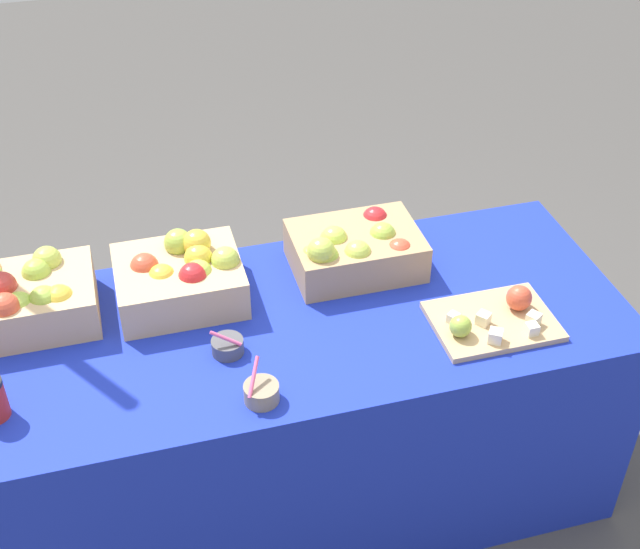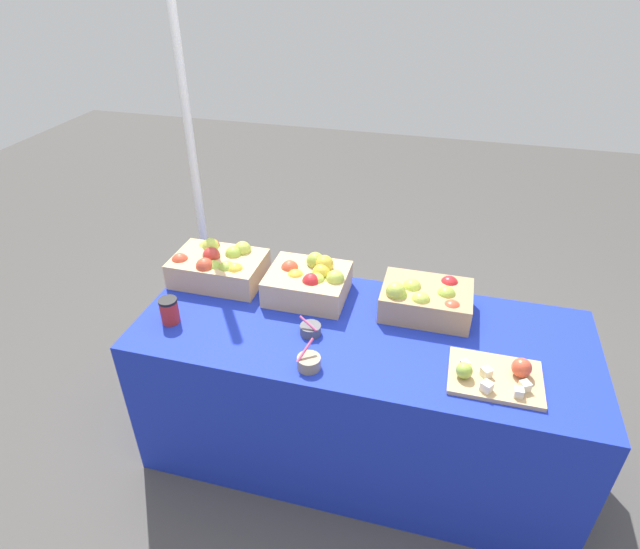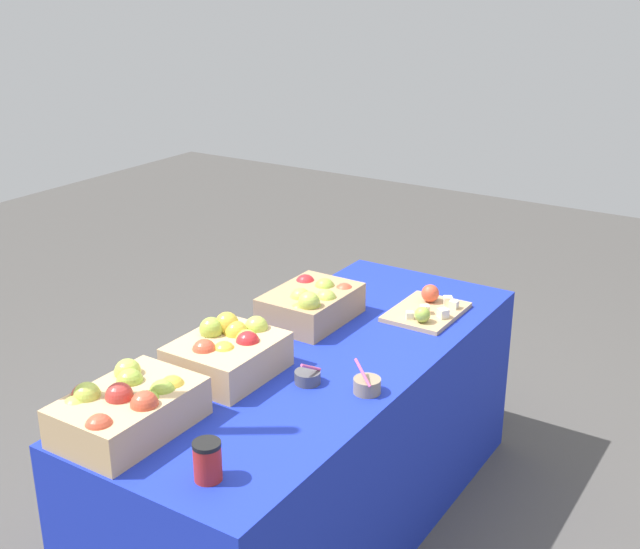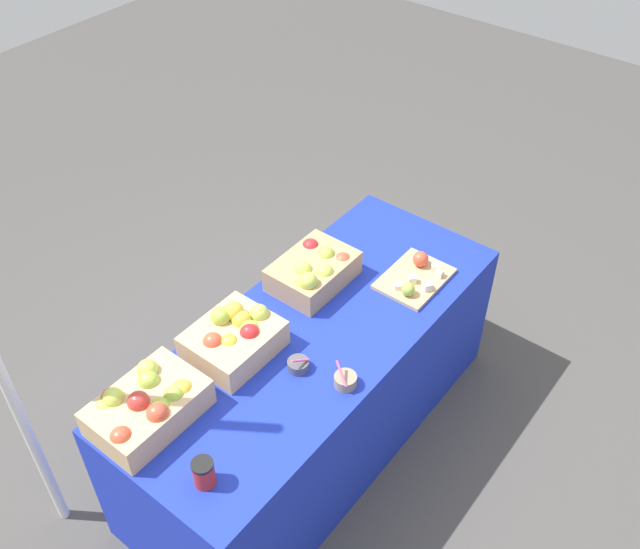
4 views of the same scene
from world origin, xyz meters
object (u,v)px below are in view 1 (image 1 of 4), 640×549
apple_crate_left (16,299)px  cutting_board_front (495,318)px  sample_bowl_near (228,346)px  apple_crate_middle (181,276)px  apple_crate_right (354,249)px  sample_bowl_mid (261,392)px

apple_crate_left → cutting_board_front: 1.32m
apple_crate_left → sample_bowl_near: (0.53, -0.28, -0.06)m
apple_crate_middle → apple_crate_right: apple_crate_middle is taller
apple_crate_middle → sample_bowl_mid: bearing=-74.3°
apple_crate_left → apple_crate_middle: 0.45m
apple_crate_right → cutting_board_front: (0.30, -0.35, -0.05)m
apple_crate_left → cutting_board_front: size_ratio=1.24×
apple_crate_right → sample_bowl_mid: (-0.39, -0.46, -0.05)m
apple_crate_right → cutting_board_front: 0.46m
apple_crate_right → sample_bowl_near: (-0.44, -0.27, -0.05)m
cutting_board_front → sample_bowl_mid: bearing=-170.6°
apple_crate_middle → cutting_board_front: apple_crate_middle is taller
apple_crate_middle → apple_crate_right: bearing=0.2°
sample_bowl_near → sample_bowl_mid: (0.05, -0.20, 0.00)m
apple_crate_left → sample_bowl_mid: 0.76m
apple_crate_left → sample_bowl_mid: (0.58, -0.48, -0.05)m
apple_crate_right → cutting_board_front: apple_crate_right is taller
apple_crate_left → apple_crate_right: apple_crate_right is taller
cutting_board_front → sample_bowl_near: size_ratio=3.76×
apple_crate_right → sample_bowl_mid: 0.60m
apple_crate_right → sample_bowl_mid: size_ratio=3.45×
apple_crate_right → apple_crate_left: bearing=179.1°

